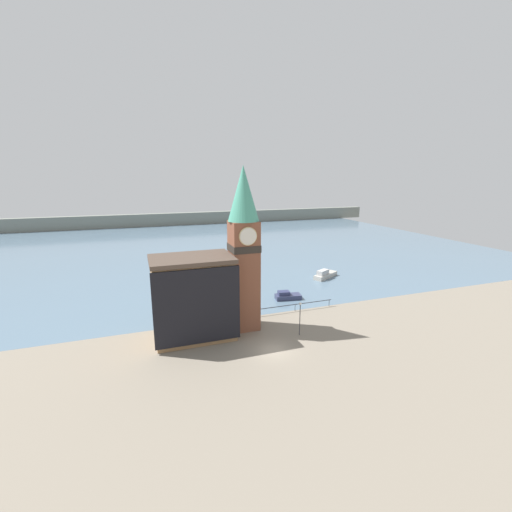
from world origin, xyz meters
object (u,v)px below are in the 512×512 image
(pier_building, at_px, (193,298))
(boat_far, at_px, (325,275))
(mooring_bollard_near, at_px, (260,326))
(lamp_post, at_px, (300,313))
(clock_tower, at_px, (244,245))
(boat_near, at_px, (287,296))

(pier_building, relative_size, boat_far, 1.65)
(pier_building, height_order, mooring_bollard_near, pier_building)
(pier_building, relative_size, lamp_post, 2.32)
(clock_tower, height_order, boat_far, clock_tower)
(clock_tower, distance_m, mooring_bollard_near, 10.99)
(pier_building, xyz_separation_m, boat_near, (16.56, 8.41, -4.64))
(clock_tower, bearing_deg, boat_near, 38.77)
(pier_building, bearing_deg, boat_near, 26.92)
(pier_building, distance_m, lamp_post, 13.40)
(boat_near, bearing_deg, lamp_post, -98.93)
(mooring_bollard_near, bearing_deg, boat_near, 48.07)
(boat_near, distance_m, boat_far, 14.71)
(clock_tower, xyz_separation_m, boat_near, (9.84, 7.91, -10.67))
(pier_building, relative_size, boat_near, 2.34)
(lamp_post, bearing_deg, boat_far, 52.65)
(boat_near, bearing_deg, pier_building, -144.33)
(mooring_bollard_near, bearing_deg, clock_tower, 149.20)
(mooring_bollard_near, relative_size, lamp_post, 0.16)
(clock_tower, xyz_separation_m, pier_building, (-6.72, -0.50, -6.02))
(boat_near, bearing_deg, boat_far, 43.90)
(clock_tower, bearing_deg, boat_far, 36.82)
(clock_tower, xyz_separation_m, mooring_bollard_near, (1.79, -1.06, -10.79))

